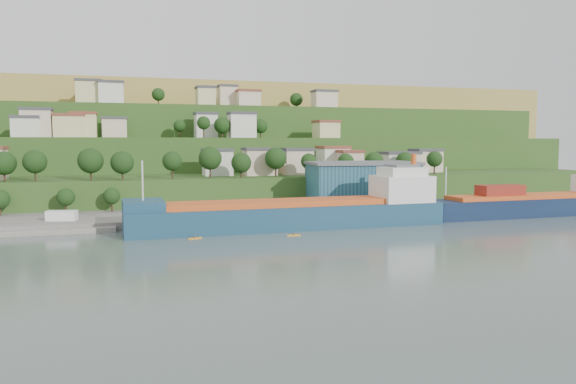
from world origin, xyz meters
name	(u,v)px	position (x,y,z in m)	size (l,w,h in m)	color
ground	(280,234)	(0.00, 0.00, 0.00)	(500.00, 500.00, 0.00)	#4A5A53
quay	(321,215)	(20.00, 28.00, 0.00)	(220.00, 26.00, 4.00)	slate
pebble_beach	(26,231)	(-55.00, 22.00, 0.00)	(40.00, 18.00, 2.40)	slate
hillside	(188,182)	(-0.01, 168.67, 0.08)	(360.00, 210.42, 96.00)	#284719
cargo_ship_near	(300,215)	(7.21, 7.74, 3.14)	(76.76, 13.64, 19.67)	navy
cargo_ship_far	(539,205)	(78.97, 10.45, 2.75)	(64.27, 11.60, 17.42)	#0B1534
warehouse	(362,183)	(33.74, 31.00, 8.43)	(32.91, 22.31, 12.80)	navy
caravan	(62,217)	(-47.23, 22.19, 2.78)	(6.79, 2.83, 3.17)	white
dinghy	(55,226)	(-48.29, 16.54, 1.58)	(3.78, 1.42, 0.76)	silver
kayak_orange	(195,238)	(-19.06, -0.57, 0.23)	(3.09, 1.44, 0.77)	orange
kayak_yellow	(294,235)	(2.23, -3.01, 0.22)	(3.03, 0.58, 0.75)	orange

